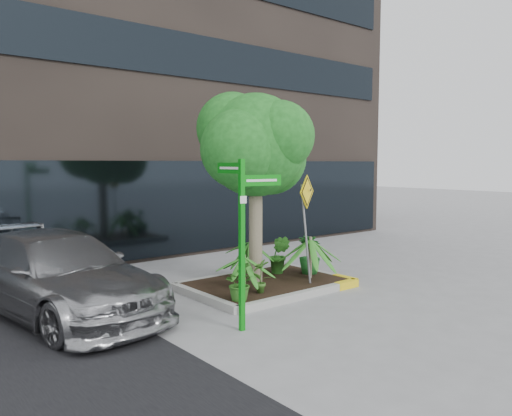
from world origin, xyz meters
TOP-DOWN VIEW (x-y plane):
  - ground at (0.00, 0.00)m, footprint 80.00×80.00m
  - building at (0.50, 8.50)m, footprint 18.00×8.00m
  - planter at (0.23, 0.27)m, footprint 3.35×2.36m
  - tree at (0.01, 0.43)m, footprint 2.74×2.43m
  - palm_front at (1.15, -0.07)m, footprint 1.01×1.01m
  - palm_left at (-0.55, 0.10)m, footprint 0.77×0.77m
  - palm_back at (0.37, 1.04)m, footprint 0.89×0.89m
  - parked_car at (-3.80, 1.22)m, footprint 2.85×5.20m
  - shrub_a at (-1.15, -0.50)m, footprint 0.78×0.78m
  - shrub_b at (1.43, 0.23)m, footprint 0.68×0.68m
  - shrub_c at (-0.49, -0.36)m, footprint 0.36×0.36m
  - shrub_d at (0.90, 0.66)m, footprint 0.65×0.65m
  - street_sign_post at (-1.78, -1.45)m, footprint 0.80×0.83m
  - cattle_sign at (0.74, -0.35)m, footprint 0.65×0.29m

SIDE VIEW (x-z plane):
  - ground at x=0.00m, z-range 0.00..0.00m
  - planter at x=0.23m, z-range 0.03..0.18m
  - shrub_a at x=-1.15m, z-range 0.15..0.80m
  - shrub_c at x=-0.49m, z-range 0.15..0.82m
  - shrub_d at x=0.90m, z-range 0.15..1.01m
  - shrub_b at x=1.43m, z-range 0.15..1.03m
  - parked_car at x=-3.80m, z-range 0.00..1.43m
  - palm_left at x=-0.55m, z-range 0.36..1.21m
  - palm_back at x=0.37m, z-range 0.39..1.38m
  - palm_front at x=1.15m, z-range 0.43..1.55m
  - cattle_sign at x=0.74m, z-range 0.55..2.79m
  - street_sign_post at x=-1.78m, z-range 0.32..3.03m
  - tree at x=0.01m, z-range 0.95..5.06m
  - building at x=0.50m, z-range 0.00..15.00m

